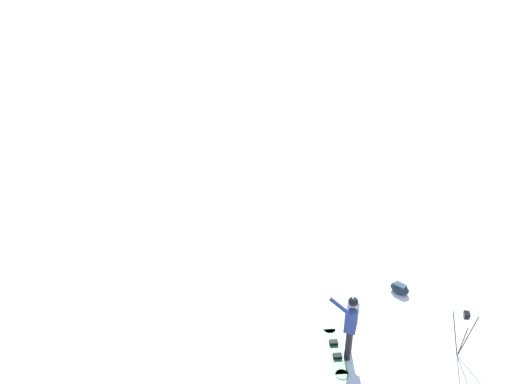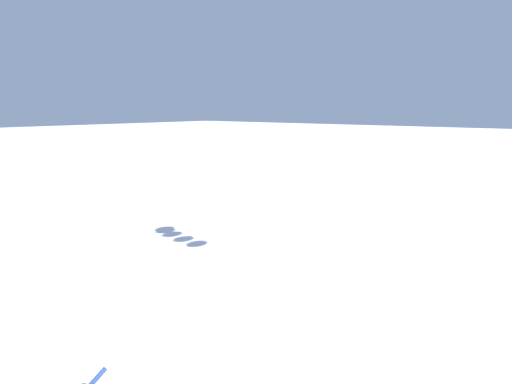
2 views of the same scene
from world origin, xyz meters
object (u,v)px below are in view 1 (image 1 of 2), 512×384
Objects in this scene: snowboard at (335,350)px; camera_tripod at (464,325)px; gear_bag_large at (400,288)px; snowboarder at (351,321)px.

camera_tripod reaches higher than snowboard.
gear_bag_large is at bearing -124.12° from snowboard.
snowboarder is at bearing 162.71° from snowboard.
gear_bag_large is 0.48× the size of camera_tripod.
gear_bag_large is (-1.39, -2.55, -0.88)m from snowboarder.
snowboard is 2.98m from gear_bag_large.
camera_tripod is at bearing -174.45° from snowboard.
snowboard is at bearing 5.55° from camera_tripod.
snowboarder is at bearing 61.35° from gear_bag_large.
camera_tripod is (-2.53, -0.36, -0.10)m from snowboarder.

